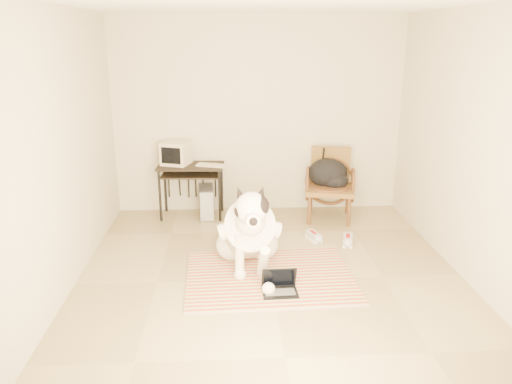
{
  "coord_description": "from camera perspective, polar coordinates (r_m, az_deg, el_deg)",
  "views": [
    {
      "loc": [
        -0.41,
        -4.64,
        2.41
      ],
      "look_at": [
        -0.14,
        0.23,
        0.88
      ],
      "focal_mm": 35.0,
      "sensor_mm": 36.0,
      "label": 1
    }
  ],
  "objects": [
    {
      "name": "desk_keyboard",
      "position": [
        6.75,
        -5.17,
        3.07
      ],
      "size": [
        0.41,
        0.26,
        0.03
      ],
      "primitive_type": "cube",
      "rotation": [
        0.0,
        0.0,
        -0.34
      ],
      "color": "beige",
      "rests_on": "computer_desk"
    },
    {
      "name": "pc_tower",
      "position": [
        6.95,
        -5.67,
        -1.14
      ],
      "size": [
        0.22,
        0.46,
        0.42
      ],
      "color": "#48494B",
      "rests_on": "floor"
    },
    {
      "name": "wall_back",
      "position": [
        6.98,
        0.27,
        8.68
      ],
      "size": [
        4.5,
        0.0,
        4.5
      ],
      "primitive_type": "plane",
      "rotation": [
        1.57,
        0.0,
        0.0
      ],
      "color": "beige",
      "rests_on": "floor"
    },
    {
      "name": "computer_desk",
      "position": [
        6.86,
        -7.45,
        2.23
      ],
      "size": [
        0.91,
        0.54,
        0.73
      ],
      "color": "black",
      "rests_on": "floor"
    },
    {
      "name": "backpack",
      "position": [
        6.83,
        8.35,
        2.02
      ],
      "size": [
        0.53,
        0.47,
        0.4
      ],
      "color": "black",
      "rests_on": "rattan_chair"
    },
    {
      "name": "rug",
      "position": [
        5.28,
        1.59,
        -9.63
      ],
      "size": [
        1.77,
        1.38,
        0.02
      ],
      "color": "red",
      "rests_on": "floor"
    },
    {
      "name": "wall_right",
      "position": [
        5.34,
        23.87,
        4.45
      ],
      "size": [
        0.0,
        4.5,
        4.5
      ],
      "primitive_type": "plane",
      "rotation": [
        1.57,
        0.0,
        -1.57
      ],
      "color": "beige",
      "rests_on": "floor"
    },
    {
      "name": "crt_monitor",
      "position": [
        6.88,
        -9.12,
        4.42
      ],
      "size": [
        0.44,
        0.42,
        0.31
      ],
      "color": "beige",
      "rests_on": "computer_desk"
    },
    {
      "name": "sneaker_right",
      "position": [
        6.17,
        10.45,
        -5.45
      ],
      "size": [
        0.18,
        0.3,
        0.1
      ],
      "color": "white",
      "rests_on": "floor"
    },
    {
      "name": "wall_left",
      "position": [
        5.02,
        -21.58,
        3.98
      ],
      "size": [
        0.0,
        4.5,
        4.5
      ],
      "primitive_type": "plane",
      "rotation": [
        1.57,
        0.0,
        1.57
      ],
      "color": "beige",
      "rests_on": "floor"
    },
    {
      "name": "rattan_chair",
      "position": [
        6.88,
        8.44,
        0.91
      ],
      "size": [
        0.73,
        0.71,
        0.95
      ],
      "color": "brown",
      "rests_on": "floor"
    },
    {
      "name": "dog",
      "position": [
        5.33,
        -0.83,
        -4.59
      ],
      "size": [
        0.7,
        1.44,
        1.05
      ],
      "color": "white",
      "rests_on": "rug"
    },
    {
      "name": "laptop",
      "position": [
        4.95,
        2.71,
        -10.71
      ],
      "size": [
        0.35,
        0.26,
        0.24
      ],
      "color": "black",
      "rests_on": "rug"
    },
    {
      "name": "ceiling",
      "position": [
        4.67,
        2.05,
        20.96
      ],
      "size": [
        4.5,
        4.5,
        0.0
      ],
      "primitive_type": "plane",
      "rotation": [
        3.14,
        0.0,
        0.0
      ],
      "color": "white",
      "rests_on": "wall_back"
    },
    {
      "name": "sneaker_left",
      "position": [
        6.23,
        6.61,
        -5.07
      ],
      "size": [
        0.19,
        0.29,
        0.09
      ],
      "color": "white",
      "rests_on": "floor"
    },
    {
      "name": "floor",
      "position": [
        5.25,
        1.73,
        -9.96
      ],
      "size": [
        4.5,
        4.5,
        0.0
      ],
      "primitive_type": "plane",
      "color": "#94835B",
      "rests_on": "ground"
    },
    {
      "name": "wall_front",
      "position": [
        2.65,
        6.12,
        -6.31
      ],
      "size": [
        4.5,
        0.0,
        4.5
      ],
      "primitive_type": "plane",
      "rotation": [
        -1.57,
        0.0,
        0.0
      ],
      "color": "beige",
      "rests_on": "floor"
    }
  ]
}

